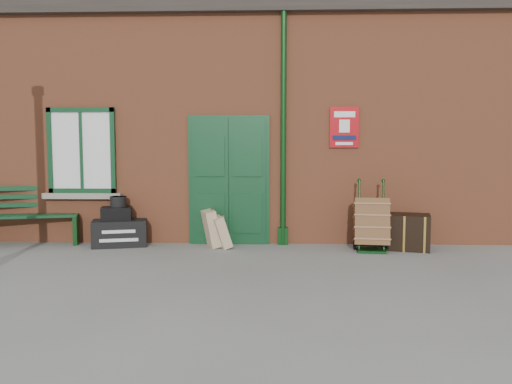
{
  "coord_description": "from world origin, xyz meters",
  "views": [
    {
      "loc": [
        0.48,
        -7.24,
        1.69
      ],
      "look_at": [
        0.21,
        0.6,
        1.0
      ],
      "focal_mm": 35.0,
      "sensor_mm": 36.0,
      "label": 1
    }
  ],
  "objects_px": {
    "bench": "(28,214)",
    "porter_trolley": "(371,224)",
    "houdini_trunk": "(120,233)",
    "dark_trunk": "(404,232)"
  },
  "relations": [
    {
      "from": "bench",
      "to": "houdini_trunk",
      "type": "distance_m",
      "value": 1.69
    },
    {
      "from": "porter_trolley",
      "to": "houdini_trunk",
      "type": "bearing_deg",
      "value": -176.96
    },
    {
      "from": "bench",
      "to": "porter_trolley",
      "type": "relative_size",
      "value": 1.54
    },
    {
      "from": "bench",
      "to": "porter_trolley",
      "type": "height_order",
      "value": "porter_trolley"
    },
    {
      "from": "bench",
      "to": "houdini_trunk",
      "type": "bearing_deg",
      "value": -17.29
    },
    {
      "from": "bench",
      "to": "dark_trunk",
      "type": "height_order",
      "value": "bench"
    },
    {
      "from": "porter_trolley",
      "to": "dark_trunk",
      "type": "relative_size",
      "value": 1.41
    },
    {
      "from": "houdini_trunk",
      "to": "dark_trunk",
      "type": "relative_size",
      "value": 1.11
    },
    {
      "from": "houdini_trunk",
      "to": "dark_trunk",
      "type": "bearing_deg",
      "value": -15.14
    },
    {
      "from": "houdini_trunk",
      "to": "dark_trunk",
      "type": "xyz_separation_m",
      "value": [
        4.86,
        -0.1,
        0.07
      ]
    }
  ]
}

